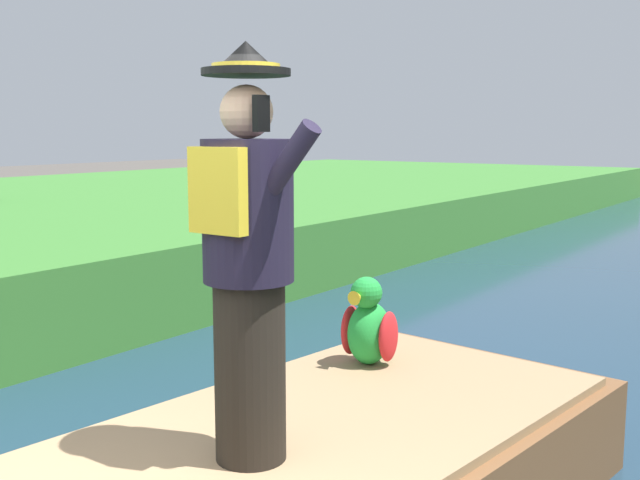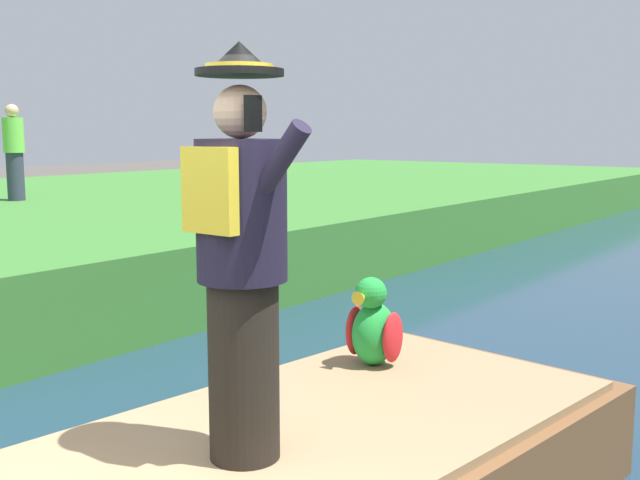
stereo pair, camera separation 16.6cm
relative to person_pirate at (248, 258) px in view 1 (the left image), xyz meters
The scene contains 2 objects.
person_pirate is the anchor object (origin of this frame).
parrot_plush 1.69m from the person_pirate, 101.51° to the left, with size 0.36×0.35×0.57m.
Camera 1 is at (2.19, -1.29, 2.19)m, focal length 42.95 mm.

